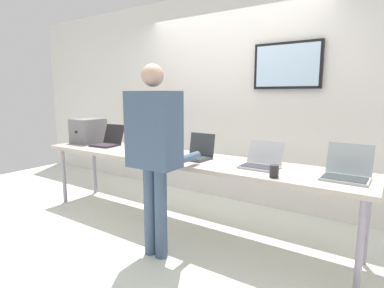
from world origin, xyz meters
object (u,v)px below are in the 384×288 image
at_px(equipment_box, 88,131).
at_px(laptop_station_2, 197,153).
at_px(laptop_station_0, 108,141).
at_px(laptop_station_4, 347,171).
at_px(laptop_station_3, 261,161).
at_px(coffee_mug, 274,171).
at_px(laptop_station_1, 149,147).
at_px(person, 155,143).
at_px(workbench, 181,161).

height_order(equipment_box, laptop_station_2, equipment_box).
height_order(laptop_station_0, laptop_station_2, laptop_station_0).
xyz_separation_m(laptop_station_2, laptop_station_4, (1.40, 0.01, 0.00)).
bearing_deg(laptop_station_0, laptop_station_3, -1.04).
height_order(laptop_station_3, coffee_mug, laptop_station_3).
height_order(laptop_station_1, person, person).
xyz_separation_m(laptop_station_2, coffee_mug, (0.91, -0.28, -0.01)).
relative_size(laptop_station_4, coffee_mug, 3.48).
relative_size(workbench, equipment_box, 9.56).
bearing_deg(laptop_station_4, laptop_station_0, 179.45).
distance_m(laptop_station_1, laptop_station_2, 0.69).
bearing_deg(person, laptop_station_2, 88.39).
bearing_deg(laptop_station_1, laptop_station_4, -0.49).
xyz_separation_m(laptop_station_1, coffee_mug, (1.60, -0.30, -0.01)).
bearing_deg(laptop_station_4, laptop_station_2, -179.54).
bearing_deg(laptop_station_4, workbench, -178.69).
relative_size(laptop_station_2, laptop_station_4, 0.90).
bearing_deg(laptop_station_0, equipment_box, 177.43).
distance_m(laptop_station_0, laptop_station_1, 0.71).
relative_size(laptop_station_0, person, 0.23).
bearing_deg(person, laptop_station_0, 153.66).
relative_size(laptop_station_0, laptop_station_4, 1.11).
height_order(workbench, coffee_mug, coffee_mug).
xyz_separation_m(laptop_station_4, coffee_mug, (-0.49, -0.29, -0.01)).
relative_size(equipment_box, laptop_station_1, 1.20).
bearing_deg(laptop_station_1, person, -45.15).
bearing_deg(coffee_mug, laptop_station_4, 30.42).
xyz_separation_m(workbench, laptop_station_3, (0.89, 0.02, 0.10)).
distance_m(person, coffee_mug, 1.02).
relative_size(laptop_station_4, person, 0.21).
relative_size(equipment_box, laptop_station_3, 1.16).
height_order(workbench, laptop_station_4, laptop_station_4).
distance_m(laptop_station_1, person, 0.97).
distance_m(workbench, coffee_mug, 1.14).
height_order(laptop_station_1, laptop_station_3, laptop_station_1).
bearing_deg(person, workbench, 105.79).
relative_size(laptop_station_1, laptop_station_3, 0.97).
distance_m(laptop_station_3, coffee_mug, 0.35).
bearing_deg(laptop_station_1, coffee_mug, -10.75).
bearing_deg(laptop_station_2, laptop_station_4, 0.46).
relative_size(workbench, person, 2.19).
xyz_separation_m(workbench, laptop_station_1, (-0.50, 0.05, 0.10)).
height_order(laptop_station_3, person, person).
bearing_deg(laptop_station_0, laptop_station_4, -0.55).
xyz_separation_m(laptop_station_0, coffee_mug, (2.31, -0.31, -0.01)).
height_order(equipment_box, laptop_station_1, equipment_box).
height_order(laptop_station_4, coffee_mug, laptop_station_4).
relative_size(laptop_station_2, laptop_station_3, 0.94).
bearing_deg(coffee_mug, laptop_station_0, 172.29).
bearing_deg(laptop_station_4, coffee_mug, -149.58).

